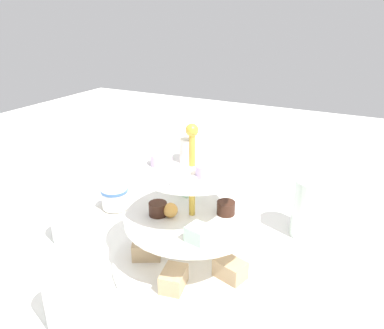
{
  "coord_description": "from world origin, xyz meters",
  "views": [
    {
      "loc": [
        -0.49,
        -0.25,
        0.41
      ],
      "look_at": [
        0.0,
        0.0,
        0.18
      ],
      "focal_mm": 35.75,
      "sensor_mm": 36.0,
      "label": 1
    }
  ],
  "objects": [
    {
      "name": "ground_plane",
      "position": [
        0.0,
        0.0,
        0.0
      ],
      "size": [
        2.4,
        2.4,
        0.0
      ],
      "primitive_type": "plane",
      "color": "white"
    },
    {
      "name": "tiered_serving_stand",
      "position": [
        0.0,
        0.0,
        0.07
      ],
      "size": [
        0.27,
        0.27,
        0.25
      ],
      "color": "white",
      "rests_on": "ground_plane"
    },
    {
      "name": "water_glass_tall_right",
      "position": [
        0.19,
        -0.16,
        0.06
      ],
      "size": [
        0.07,
        0.07,
        0.12
      ],
      "primitive_type": "cylinder",
      "color": "silver",
      "rests_on": "ground_plane"
    },
    {
      "name": "water_glass_short_left",
      "position": [
        -0.04,
        0.24,
        0.03
      ],
      "size": [
        0.06,
        0.06,
        0.07
      ],
      "primitive_type": "cylinder",
      "color": "silver",
      "rests_on": "ground_plane"
    },
    {
      "name": "teacup_with_saucer",
      "position": [
        0.09,
        0.24,
        0.02
      ],
      "size": [
        0.09,
        0.09,
        0.05
      ],
      "color": "white",
      "rests_on": "ground_plane"
    },
    {
      "name": "butter_knife_right",
      "position": [
        0.27,
        0.11,
        0.0
      ],
      "size": [
        0.09,
        0.16,
        0.0
      ],
      "primitive_type": "cube",
      "rotation": [
        0.0,
        0.0,
        8.35
      ],
      "color": "silver",
      "rests_on": "ground_plane"
    },
    {
      "name": "water_glass_mid_back",
      "position": [
        -0.2,
        0.09,
        0.05
      ],
      "size": [
        0.06,
        0.06,
        0.1
      ],
      "primitive_type": "cylinder",
      "color": "silver",
      "rests_on": "ground_plane"
    }
  ]
}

